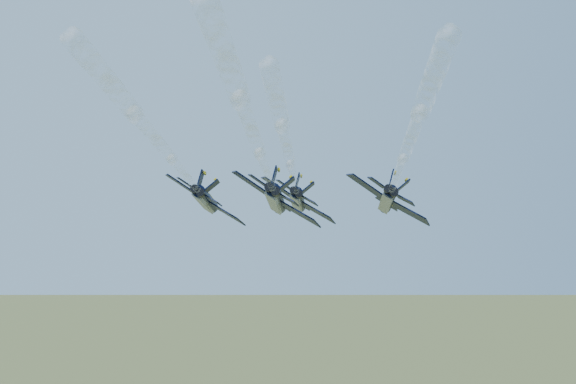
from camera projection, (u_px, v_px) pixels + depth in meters
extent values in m
cylinder|color=black|center=(298.00, 200.00, 123.40)|extent=(5.75, 12.45, 2.19)
cone|color=black|center=(303.00, 200.00, 130.75)|extent=(2.81, 2.96, 2.19)
ellipsoid|color=black|center=(302.00, 197.00, 126.53)|extent=(1.79, 2.49, 1.14)
cube|color=gray|center=(296.00, 204.00, 123.42)|extent=(4.61, 11.01, 1.12)
cube|color=black|center=(279.00, 188.00, 122.94)|extent=(4.65, 3.05, 3.12)
cube|color=yellow|center=(280.00, 188.00, 124.51)|extent=(4.49, 0.39, 3.06)
cube|color=black|center=(317.00, 213.00, 122.38)|extent=(5.48, 5.09, 3.12)
cube|color=yellow|center=(318.00, 213.00, 123.95)|extent=(3.86, 2.85, 3.06)
cube|color=black|center=(283.00, 192.00, 117.70)|extent=(2.21, 1.66, 1.44)
cube|color=black|center=(307.00, 208.00, 117.35)|extent=(2.57, 2.48, 1.44)
cube|color=black|center=(296.00, 189.00, 118.19)|extent=(1.36, 2.19, 2.38)
cube|color=black|center=(305.00, 195.00, 118.05)|extent=(2.50, 2.55, 1.63)
cylinder|color=black|center=(291.00, 199.00, 116.92)|extent=(1.69, 1.49, 1.42)
cylinder|color=black|center=(297.00, 202.00, 116.84)|extent=(1.69, 1.49, 1.42)
cylinder|color=black|center=(206.00, 200.00, 112.86)|extent=(5.75, 12.45, 2.19)
cone|color=black|center=(216.00, 200.00, 120.22)|extent=(2.81, 2.96, 2.19)
ellipsoid|color=black|center=(213.00, 197.00, 115.99)|extent=(1.79, 2.49, 1.14)
cube|color=gray|center=(203.00, 204.00, 112.88)|extent=(4.61, 11.01, 1.12)
cube|color=black|center=(184.00, 187.00, 112.40)|extent=(4.65, 3.05, 3.12)
cube|color=yellow|center=(187.00, 186.00, 113.98)|extent=(4.49, 0.39, 3.06)
cube|color=black|center=(225.00, 214.00, 111.84)|extent=(5.48, 5.09, 3.12)
cube|color=yellow|center=(227.00, 213.00, 113.41)|extent=(3.86, 2.85, 3.06)
cube|color=black|center=(183.00, 190.00, 107.16)|extent=(2.21, 1.66, 1.44)
cube|color=black|center=(210.00, 208.00, 106.82)|extent=(2.57, 2.48, 1.44)
cube|color=black|center=(198.00, 187.00, 107.66)|extent=(1.36, 2.19, 2.38)
cube|color=black|center=(209.00, 194.00, 107.52)|extent=(2.50, 2.55, 1.63)
cylinder|color=black|center=(192.00, 198.00, 106.38)|extent=(1.69, 1.49, 1.42)
cylinder|color=black|center=(198.00, 202.00, 106.31)|extent=(1.69, 1.49, 1.42)
cylinder|color=black|center=(388.00, 200.00, 111.86)|extent=(5.75, 12.45, 2.19)
cone|color=black|center=(387.00, 200.00, 119.22)|extent=(2.81, 2.96, 2.19)
ellipsoid|color=black|center=(390.00, 196.00, 114.99)|extent=(1.79, 2.49, 1.14)
cube|color=gray|center=(385.00, 204.00, 111.89)|extent=(4.61, 11.01, 1.12)
cube|color=black|center=(367.00, 186.00, 111.40)|extent=(4.65, 3.05, 3.12)
cube|color=yellow|center=(367.00, 186.00, 112.98)|extent=(4.49, 0.39, 3.06)
cube|color=black|center=(409.00, 214.00, 110.84)|extent=(5.48, 5.09, 3.12)
cube|color=yellow|center=(409.00, 213.00, 112.41)|extent=(3.86, 2.85, 3.06)
cube|color=black|center=(375.00, 190.00, 106.16)|extent=(2.21, 1.66, 1.44)
cube|color=black|center=(402.00, 208.00, 105.82)|extent=(2.57, 2.48, 1.44)
cube|color=black|center=(389.00, 187.00, 106.66)|extent=(1.36, 2.19, 2.38)
cube|color=black|center=(400.00, 194.00, 106.52)|extent=(2.50, 2.55, 1.63)
cylinder|color=black|center=(385.00, 198.00, 105.38)|extent=(1.69, 1.49, 1.42)
cylinder|color=black|center=(391.00, 202.00, 105.31)|extent=(1.69, 1.49, 1.42)
cylinder|color=black|center=(276.00, 199.00, 102.87)|extent=(5.75, 12.45, 2.19)
cone|color=black|center=(283.00, 199.00, 110.22)|extent=(2.81, 2.96, 2.19)
ellipsoid|color=black|center=(282.00, 196.00, 106.00)|extent=(1.79, 2.49, 1.14)
cube|color=gray|center=(274.00, 203.00, 102.89)|extent=(4.61, 11.01, 1.12)
cube|color=black|center=(253.00, 185.00, 102.41)|extent=(4.65, 3.05, 3.12)
cube|color=yellow|center=(255.00, 184.00, 103.98)|extent=(4.49, 0.39, 3.06)
cube|color=black|center=(298.00, 215.00, 101.85)|extent=(5.48, 5.09, 3.12)
cube|color=yellow|center=(300.00, 214.00, 103.42)|extent=(3.86, 2.85, 3.06)
cube|color=black|center=(256.00, 189.00, 97.17)|extent=(2.21, 1.66, 1.44)
cube|color=black|center=(285.00, 208.00, 96.82)|extent=(2.57, 2.48, 1.44)
cube|color=black|center=(272.00, 185.00, 97.66)|extent=(1.36, 2.19, 2.38)
cube|color=black|center=(284.00, 193.00, 97.52)|extent=(2.50, 2.55, 1.63)
cylinder|color=black|center=(266.00, 197.00, 96.39)|extent=(1.69, 1.49, 1.42)
cylinder|color=black|center=(273.00, 201.00, 96.31)|extent=(1.69, 1.49, 1.42)
cylinder|color=white|center=(288.00, 199.00, 108.02)|extent=(6.55, 17.91, 1.16)
cylinder|color=white|center=(272.00, 198.00, 90.76)|extent=(6.97, 18.04, 1.60)
cylinder|color=white|center=(248.00, 196.00, 73.49)|extent=(7.46, 18.19, 2.12)
cylinder|color=white|center=(179.00, 199.00, 97.48)|extent=(6.55, 17.91, 1.16)
cylinder|color=white|center=(138.00, 197.00, 80.22)|extent=(6.97, 18.04, 1.60)
cylinder|color=white|center=(73.00, 195.00, 62.96)|extent=(7.46, 18.19, 2.12)
cylinder|color=white|center=(390.00, 199.00, 96.48)|extent=(6.55, 17.91, 1.16)
cylinder|color=white|center=(394.00, 197.00, 79.22)|extent=(6.97, 18.04, 1.60)
cylinder|color=white|center=(400.00, 195.00, 61.96)|extent=(7.46, 18.19, 2.12)
cylinder|color=white|center=(260.00, 198.00, 87.49)|extent=(6.55, 17.91, 1.16)
cylinder|color=white|center=(232.00, 196.00, 70.23)|extent=(6.97, 18.04, 1.60)
cylinder|color=white|center=(185.00, 193.00, 52.97)|extent=(7.46, 18.19, 2.12)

